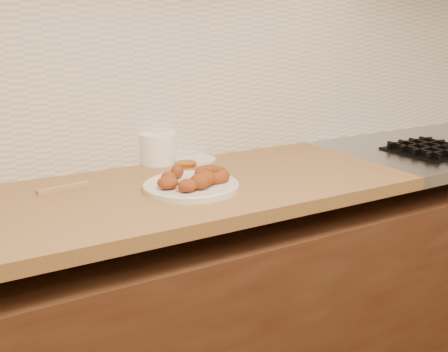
{
  "coord_description": "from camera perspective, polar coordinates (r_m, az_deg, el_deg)",
  "views": [
    {
      "loc": [
        -0.84,
        0.32,
        1.36
      ],
      "look_at": [
        -0.09,
        1.62,
        0.93
      ],
      "focal_mm": 42.0,
      "sensor_mm": 36.0,
      "label": 1
    }
  ],
  "objects": [
    {
      "name": "wall_back",
      "position": [
        1.88,
        -3.49,
        15.69
      ],
      "size": [
        4.0,
        0.02,
        2.7
      ],
      "primitive_type": "cube",
      "color": "beige",
      "rests_on": "ground"
    },
    {
      "name": "base_cabinet",
      "position": [
        1.88,
        1.43,
        -15.21
      ],
      "size": [
        3.6,
        0.6,
        0.77
      ],
      "primitive_type": "cube",
      "color": "#4A311C",
      "rests_on": "floor"
    },
    {
      "name": "butcher_block",
      "position": [
        1.46,
        -20.81,
        -4.28
      ],
      "size": [
        2.3,
        0.62,
        0.04
      ],
      "primitive_type": "cube",
      "color": "olive",
      "rests_on": "base_cabinet"
    },
    {
      "name": "backsplash",
      "position": [
        1.87,
        -3.24,
        11.09
      ],
      "size": [
        3.6,
        0.02,
        0.6
      ],
      "primitive_type": "cube",
      "color": "silver",
      "rests_on": "wall_back"
    },
    {
      "name": "donut_plate",
      "position": [
        1.54,
        -3.6,
        -1.12
      ],
      "size": [
        0.28,
        0.28,
        0.02
      ],
      "primitive_type": "cylinder",
      "color": "silver",
      "rests_on": "butcher_block"
    },
    {
      "name": "ring_donut",
      "position": [
        1.56,
        -1.35,
        0.16
      ],
      "size": [
        0.15,
        0.15,
        0.05
      ],
      "primitive_type": "torus",
      "rotation": [
        0.1,
        0.0,
        0.58
      ],
      "color": "brown",
      "rests_on": "donut_plate"
    },
    {
      "name": "fried_dough_chunks",
      "position": [
        1.5,
        -4.13,
        -0.45
      ],
      "size": [
        0.18,
        0.19,
        0.05
      ],
      "color": "brown",
      "rests_on": "donut_plate"
    },
    {
      "name": "plastic_tub",
      "position": [
        1.83,
        -7.16,
        3.01
      ],
      "size": [
        0.16,
        0.16,
        0.11
      ],
      "primitive_type": "cylinder",
      "rotation": [
        0.0,
        0.0,
        -0.31
      ],
      "color": "white",
      "rests_on": "butcher_block"
    },
    {
      "name": "tub_lid",
      "position": [
        1.86,
        -3.19,
        1.79
      ],
      "size": [
        0.18,
        0.18,
        0.01
      ],
      "primitive_type": "cylinder",
      "rotation": [
        0.0,
        0.0,
        0.25
      ],
      "color": "silver",
      "rests_on": "butcher_block"
    },
    {
      "name": "brass_jar_lid",
      "position": [
        1.79,
        -4.15,
        1.32
      ],
      "size": [
        0.08,
        0.08,
        0.01
      ],
      "primitive_type": "cylinder",
      "rotation": [
        0.0,
        0.0,
        0.08
      ],
      "color": "#B16718",
      "rests_on": "butcher_block"
    },
    {
      "name": "wooden_utensil",
      "position": [
        1.6,
        -17.01,
        -1.22
      ],
      "size": [
        0.16,
        0.04,
        0.01
      ],
      "primitive_type": "cube",
      "rotation": [
        0.0,
        0.0,
        0.16
      ],
      "color": "#A6814F",
      "rests_on": "butcher_block"
    }
  ]
}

